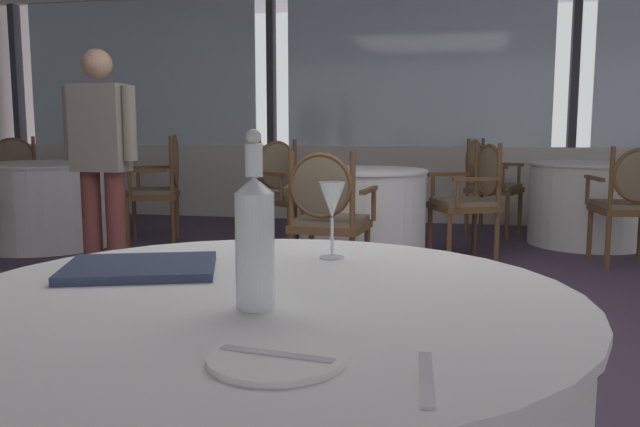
{
  "coord_description": "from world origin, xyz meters",
  "views": [
    {
      "loc": [
        0.47,
        -2.94,
        1.09
      ],
      "look_at": [
        0.18,
        -1.52,
        0.89
      ],
      "focal_mm": 36.91,
      "sensor_mm": 36.0,
      "label": 1
    }
  ],
  "objects_px": {
    "menu_book": "(140,268)",
    "dining_chair_3_2": "(632,196)",
    "side_plate": "(277,358)",
    "dining_chair_1_1": "(17,177)",
    "dining_chair_2_0": "(474,192)",
    "water_bottle": "(255,238)",
    "dining_chair_1_0": "(162,181)",
    "wine_glass": "(332,203)",
    "dining_chair_2_2": "(327,210)",
    "dining_chair_3_1": "(486,178)",
    "diner_person_1": "(101,153)",
    "dining_chair_2_1": "(286,185)"
  },
  "relations": [
    {
      "from": "menu_book",
      "to": "dining_chair_2_0",
      "type": "height_order",
      "value": "dining_chair_2_0"
    },
    {
      "from": "wine_glass",
      "to": "dining_chair_2_0",
      "type": "relative_size",
      "value": 0.21
    },
    {
      "from": "side_plate",
      "to": "menu_book",
      "type": "relative_size",
      "value": 0.59
    },
    {
      "from": "dining_chair_1_1",
      "to": "dining_chair_2_0",
      "type": "height_order",
      "value": "dining_chair_1_1"
    },
    {
      "from": "dining_chair_2_1",
      "to": "dining_chair_2_2",
      "type": "bearing_deg",
      "value": -29.95
    },
    {
      "from": "wine_glass",
      "to": "dining_chair_1_1",
      "type": "bearing_deg",
      "value": 133.52
    },
    {
      "from": "menu_book",
      "to": "diner_person_1",
      "type": "distance_m",
      "value": 3.15
    },
    {
      "from": "dining_chair_1_1",
      "to": "dining_chair_2_2",
      "type": "xyz_separation_m",
      "value": [
        3.61,
        -1.86,
        -0.01
      ]
    },
    {
      "from": "wine_glass",
      "to": "dining_chair_1_1",
      "type": "distance_m",
      "value": 5.99
    },
    {
      "from": "dining_chair_3_1",
      "to": "diner_person_1",
      "type": "bearing_deg",
      "value": -113.34
    },
    {
      "from": "side_plate",
      "to": "menu_book",
      "type": "height_order",
      "value": "menu_book"
    },
    {
      "from": "dining_chair_2_0",
      "to": "dining_chair_2_2",
      "type": "relative_size",
      "value": 1.02
    },
    {
      "from": "menu_book",
      "to": "dining_chair_1_0",
      "type": "xyz_separation_m",
      "value": [
        -1.94,
        4.23,
        -0.18
      ]
    },
    {
      "from": "menu_book",
      "to": "dining_chair_2_0",
      "type": "relative_size",
      "value": 0.36
    },
    {
      "from": "side_plate",
      "to": "dining_chair_2_2",
      "type": "relative_size",
      "value": 0.22
    },
    {
      "from": "dining_chair_1_0",
      "to": "dining_chair_2_2",
      "type": "xyz_separation_m",
      "value": [
        1.84,
        -1.5,
        -0.04
      ]
    },
    {
      "from": "dining_chair_1_0",
      "to": "dining_chair_3_1",
      "type": "bearing_deg",
      "value": -178.45
    },
    {
      "from": "dining_chair_2_1",
      "to": "menu_book",
      "type": "bearing_deg",
      "value": -43.86
    },
    {
      "from": "dining_chair_1_0",
      "to": "diner_person_1",
      "type": "height_order",
      "value": "diner_person_1"
    },
    {
      "from": "dining_chair_1_0",
      "to": "dining_chair_2_2",
      "type": "relative_size",
      "value": 1.07
    },
    {
      "from": "water_bottle",
      "to": "wine_glass",
      "type": "bearing_deg",
      "value": 83.69
    },
    {
      "from": "wine_glass",
      "to": "dining_chair_2_0",
      "type": "xyz_separation_m",
      "value": [
        0.44,
        3.78,
        -0.34
      ]
    },
    {
      "from": "wine_glass",
      "to": "dining_chair_2_0",
      "type": "bearing_deg",
      "value": 83.31
    },
    {
      "from": "dining_chair_1_0",
      "to": "dining_chair_3_2",
      "type": "relative_size",
      "value": 1.07
    },
    {
      "from": "dining_chair_1_0",
      "to": "dining_chair_1_1",
      "type": "height_order",
      "value": "dining_chair_1_0"
    },
    {
      "from": "dining_chair_2_1",
      "to": "dining_chair_3_1",
      "type": "height_order",
      "value": "dining_chair_2_1"
    },
    {
      "from": "menu_book",
      "to": "dining_chair_1_0",
      "type": "relative_size",
      "value": 0.34
    },
    {
      "from": "water_bottle",
      "to": "dining_chair_1_1",
      "type": "bearing_deg",
      "value": 130.15
    },
    {
      "from": "dining_chair_1_0",
      "to": "dining_chair_2_0",
      "type": "xyz_separation_m",
      "value": [
        2.79,
        -0.2,
        -0.02
      ]
    },
    {
      "from": "water_bottle",
      "to": "dining_chair_2_1",
      "type": "bearing_deg",
      "value": 104.08
    },
    {
      "from": "wine_glass",
      "to": "menu_book",
      "type": "xyz_separation_m",
      "value": [
        -0.41,
        -0.25,
        -0.13
      ]
    },
    {
      "from": "dining_chair_3_1",
      "to": "dining_chair_3_2",
      "type": "distance_m",
      "value": 1.67
    },
    {
      "from": "water_bottle",
      "to": "dining_chair_1_0",
      "type": "bearing_deg",
      "value": 117.21
    },
    {
      "from": "dining_chair_2_0",
      "to": "diner_person_1",
      "type": "bearing_deg",
      "value": 4.29
    },
    {
      "from": "dining_chair_1_0",
      "to": "dining_chair_2_2",
      "type": "height_order",
      "value": "dining_chair_1_0"
    },
    {
      "from": "side_plate",
      "to": "dining_chair_2_2",
      "type": "height_order",
      "value": "dining_chair_2_2"
    },
    {
      "from": "dining_chair_1_1",
      "to": "dining_chair_3_1",
      "type": "height_order",
      "value": "dining_chair_1_1"
    },
    {
      "from": "dining_chair_3_2",
      "to": "side_plate",
      "type": "bearing_deg",
      "value": 152.71
    },
    {
      "from": "wine_glass",
      "to": "dining_chair_3_1",
      "type": "distance_m",
      "value": 5.11
    },
    {
      "from": "dining_chair_2_1",
      "to": "side_plate",
      "type": "bearing_deg",
      "value": -39.48
    },
    {
      "from": "side_plate",
      "to": "dining_chair_3_1",
      "type": "relative_size",
      "value": 0.21
    },
    {
      "from": "dining_chair_2_2",
      "to": "dining_chair_3_1",
      "type": "height_order",
      "value": "dining_chair_3_1"
    },
    {
      "from": "menu_book",
      "to": "dining_chair_3_2",
      "type": "bearing_deg",
      "value": 44.0
    },
    {
      "from": "wine_glass",
      "to": "dining_chair_2_2",
      "type": "height_order",
      "value": "wine_glass"
    },
    {
      "from": "menu_book",
      "to": "dining_chair_1_1",
      "type": "xyz_separation_m",
      "value": [
        -3.71,
        4.58,
        -0.2
      ]
    },
    {
      "from": "water_bottle",
      "to": "dining_chair_1_0",
      "type": "relative_size",
      "value": 0.33
    },
    {
      "from": "water_bottle",
      "to": "wine_glass",
      "type": "relative_size",
      "value": 1.7
    },
    {
      "from": "water_bottle",
      "to": "dining_chair_2_2",
      "type": "relative_size",
      "value": 0.36
    },
    {
      "from": "dining_chair_1_0",
      "to": "dining_chair_2_0",
      "type": "relative_size",
      "value": 1.05
    },
    {
      "from": "water_bottle",
      "to": "diner_person_1",
      "type": "bearing_deg",
      "value": 124.45
    }
  ]
}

